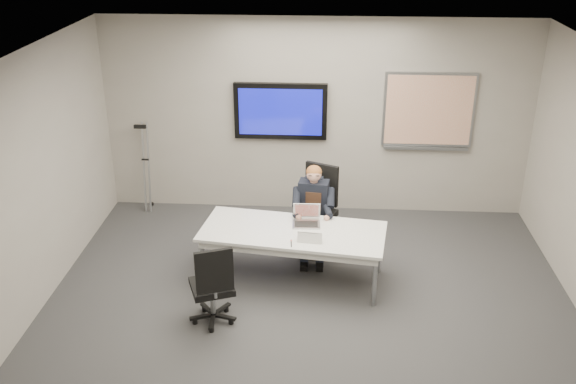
# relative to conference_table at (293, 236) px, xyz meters

# --- Properties ---
(floor) EXTENTS (6.00, 6.00, 0.02)m
(floor) POSITION_rel_conference_table_xyz_m (0.22, -1.00, -0.59)
(floor) COLOR #333436
(floor) RESTS_ON ground
(ceiling) EXTENTS (6.00, 6.00, 0.02)m
(ceiling) POSITION_rel_conference_table_xyz_m (0.22, -1.00, 2.21)
(ceiling) COLOR silver
(ceiling) RESTS_ON wall_back
(wall_back) EXTENTS (6.00, 0.02, 2.80)m
(wall_back) POSITION_rel_conference_table_xyz_m (0.22, 2.00, 0.81)
(wall_back) COLOR gray
(wall_back) RESTS_ON ground
(wall_left) EXTENTS (0.02, 6.00, 2.80)m
(wall_left) POSITION_rel_conference_table_xyz_m (-2.78, -1.00, 0.81)
(wall_left) COLOR gray
(wall_left) RESTS_ON ground
(conference_table) EXTENTS (2.25, 1.18, 0.66)m
(conference_table) POSITION_rel_conference_table_xyz_m (0.00, 0.00, 0.00)
(conference_table) COLOR white
(conference_table) RESTS_ON ground
(tv_display) EXTENTS (1.30, 0.09, 0.80)m
(tv_display) POSITION_rel_conference_table_xyz_m (-0.28, 1.95, 0.91)
(tv_display) COLOR black
(tv_display) RESTS_ON wall_back
(whiteboard) EXTENTS (1.25, 0.08, 1.10)m
(whiteboard) POSITION_rel_conference_table_xyz_m (1.77, 1.97, 0.94)
(whiteboard) COLOR gray
(whiteboard) RESTS_ON wall_back
(office_chair_far) EXTENTS (0.71, 0.71, 1.12)m
(office_chair_far) POSITION_rel_conference_table_xyz_m (0.24, 0.78, -0.24)
(office_chair_far) COLOR black
(office_chair_far) RESTS_ON ground
(office_chair_near) EXTENTS (0.60, 0.60, 0.98)m
(office_chair_near) POSITION_rel_conference_table_xyz_m (-0.80, -0.94, -0.28)
(office_chair_near) COLOR black
(office_chair_near) RESTS_ON ground
(seated_person) EXTENTS (0.40, 0.68, 1.21)m
(seated_person) POSITION_rel_conference_table_xyz_m (0.22, 0.54, -0.10)
(seated_person) COLOR #1E2433
(seated_person) RESTS_ON office_chair_far
(crutch) EXTENTS (0.23, 0.54, 1.41)m
(crutch) POSITION_rel_conference_table_xyz_m (-2.23, 1.82, 0.10)
(crutch) COLOR #A7AAAF
(crutch) RESTS_ON ground
(laptop) EXTENTS (0.33, 0.31, 0.23)m
(laptop) POSITION_rel_conference_table_xyz_m (0.15, 0.20, 0.13)
(laptop) COLOR #A9A9AC
(laptop) RESTS_ON conference_table
(name_tent) EXTENTS (0.29, 0.11, 0.11)m
(name_tent) POSITION_rel_conference_table_xyz_m (0.21, -0.26, 0.13)
(name_tent) COLOR silver
(name_tent) RESTS_ON conference_table
(pen) EXTENTS (0.02, 0.15, 0.01)m
(pen) POSITION_rel_conference_table_xyz_m (0.00, -0.33, 0.08)
(pen) COLOR black
(pen) RESTS_ON conference_table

